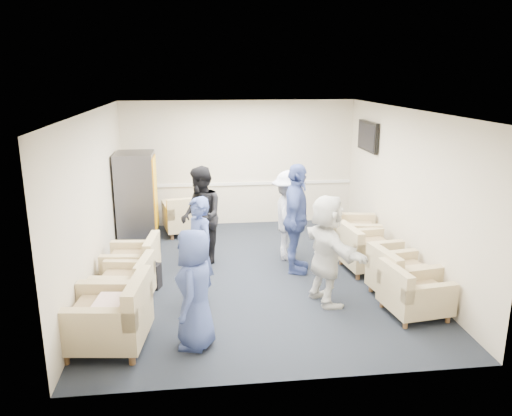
{
  "coord_description": "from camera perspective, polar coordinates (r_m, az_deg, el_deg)",
  "views": [
    {
      "loc": [
        -0.92,
        -7.68,
        3.25
      ],
      "look_at": [
        0.03,
        0.2,
        1.1
      ],
      "focal_mm": 35.0,
      "sensor_mm": 36.0,
      "label": 1
    }
  ],
  "objects": [
    {
      "name": "front_wall",
      "position": [
        5.14,
        3.97,
        -6.58
      ],
      "size": [
        5.0,
        0.02,
        2.7
      ],
      "primitive_type": "cube",
      "color": "beige",
      "rests_on": "floor"
    },
    {
      "name": "armchair_right_midfar",
      "position": [
        8.66,
        12.4,
        -4.86
      ],
      "size": [
        0.94,
        0.94,
        0.67
      ],
      "rotation": [
        0.0,
        0.0,
        1.69
      ],
      "color": "tan",
      "rests_on": "floor"
    },
    {
      "name": "armchair_right_far",
      "position": [
        9.49,
        10.74,
        -2.9
      ],
      "size": [
        1.01,
        1.01,
        0.7
      ],
      "rotation": [
        0.0,
        0.0,
        1.4
      ],
      "color": "tan",
      "rests_on": "floor"
    },
    {
      "name": "armchair_corner",
      "position": [
        10.47,
        -7.95,
        -1.04
      ],
      "size": [
        1.04,
        1.04,
        0.71
      ],
      "rotation": [
        0.0,
        0.0,
        3.34
      ],
      "color": "tan",
      "rests_on": "floor"
    },
    {
      "name": "vending_machine",
      "position": [
        9.96,
        -13.43,
        1.08
      ],
      "size": [
        0.73,
        0.85,
        1.79
      ],
      "color": "#505058",
      "rests_on": "floor"
    },
    {
      "name": "left_wall",
      "position": [
        8.07,
        -17.95,
        0.81
      ],
      "size": [
        0.02,
        6.0,
        2.7
      ],
      "primitive_type": "cube",
      "color": "beige",
      "rests_on": "floor"
    },
    {
      "name": "tv",
      "position": [
        10.13,
        12.66,
        7.99
      ],
      "size": [
        0.1,
        1.0,
        0.58
      ],
      "color": "black",
      "rests_on": "right_wall"
    },
    {
      "name": "pillow",
      "position": [
        6.35,
        -16.37,
        -10.53
      ],
      "size": [
        0.38,
        0.48,
        0.13
      ],
      "primitive_type": "cube",
      "rotation": [
        0.0,
        0.0,
        -1.69
      ],
      "color": "silver",
      "rests_on": "armchair_left_near"
    },
    {
      "name": "person_front_left",
      "position": [
        6.1,
        -6.99,
        -9.17
      ],
      "size": [
        0.61,
        0.81,
        1.49
      ],
      "primitive_type": "imported",
      "rotation": [
        0.0,
        0.0,
        -1.78
      ],
      "color": "#3B4C8D",
      "rests_on": "floor"
    },
    {
      "name": "armchair_right_near",
      "position": [
        7.28,
        17.38,
        -9.37
      ],
      "size": [
        0.88,
        0.88,
        0.63
      ],
      "rotation": [
        0.0,
        0.0,
        1.7
      ],
      "color": "tan",
      "rests_on": "floor"
    },
    {
      "name": "ceiling",
      "position": [
        7.76,
        -0.04,
        11.11
      ],
      "size": [
        6.0,
        6.0,
        0.0
      ],
      "primitive_type": "plane",
      "rotation": [
        3.14,
        0.0,
        0.0
      ],
      "color": "white",
      "rests_on": "back_wall"
    },
    {
      "name": "person_back_left",
      "position": [
        8.67,
        -6.28,
        -0.91
      ],
      "size": [
        0.85,
        0.98,
        1.72
      ],
      "primitive_type": "imported",
      "rotation": [
        0.0,
        0.0,
        -1.31
      ],
      "color": "black",
      "rests_on": "floor"
    },
    {
      "name": "person_front_right",
      "position": [
        7.21,
        8.1,
        -4.76
      ],
      "size": [
        0.84,
        1.57,
        1.62
      ],
      "primitive_type": "imported",
      "rotation": [
        0.0,
        0.0,
        1.83
      ],
      "color": "silver",
      "rests_on": "floor"
    },
    {
      "name": "right_wall",
      "position": [
        8.62,
        16.7,
        1.79
      ],
      "size": [
        0.02,
        6.0,
        2.7
      ],
      "primitive_type": "cube",
      "color": "beige",
      "rests_on": "floor"
    },
    {
      "name": "armchair_left_far",
      "position": [
        8.2,
        -13.66,
        -6.2
      ],
      "size": [
        0.88,
        0.88,
        0.64
      ],
      "rotation": [
        0.0,
        0.0,
        -1.67
      ],
      "color": "tan",
      "rests_on": "floor"
    },
    {
      "name": "person_mid_right",
      "position": [
        8.25,
        4.6,
        -1.27
      ],
      "size": [
        0.73,
        1.16,
        1.84
      ],
      "primitive_type": "imported",
      "rotation": [
        0.0,
        0.0,
        1.29
      ],
      "color": "#3B4C8D",
      "rests_on": "floor"
    },
    {
      "name": "person_mid_left",
      "position": [
        7.18,
        -6.54,
        -4.93
      ],
      "size": [
        0.61,
        0.69,
        1.59
      ],
      "primitive_type": "imported",
      "rotation": [
        0.0,
        0.0,
        -1.09
      ],
      "color": "#3B4C8D",
      "rests_on": "floor"
    },
    {
      "name": "backpack",
      "position": [
        7.98,
        -11.89,
        -7.3
      ],
      "size": [
        0.33,
        0.28,
        0.48
      ],
      "rotation": [
        0.0,
        0.0,
        -0.33
      ],
      "color": "black",
      "rests_on": "floor"
    },
    {
      "name": "person_back_right",
      "position": [
        8.85,
        3.73,
        -0.88
      ],
      "size": [
        0.68,
        1.08,
        1.61
      ],
      "primitive_type": "imported",
      "rotation": [
        0.0,
        0.0,
        1.49
      ],
      "color": "silver",
      "rests_on": "floor"
    },
    {
      "name": "chair_rail",
      "position": [
        10.96,
        -1.89,
        2.78
      ],
      "size": [
        4.98,
        0.04,
        0.06
      ],
      "primitive_type": "cube",
      "color": "silver",
      "rests_on": "back_wall"
    },
    {
      "name": "back_wall",
      "position": [
        10.89,
        -1.92,
        5.12
      ],
      "size": [
        5.0,
        0.02,
        2.7
      ],
      "primitive_type": "cube",
      "color": "beige",
      "rests_on": "floor"
    },
    {
      "name": "armchair_left_mid",
      "position": [
        7.48,
        -14.47,
        -8.53
      ],
      "size": [
        0.87,
        0.87,
        0.61
      ],
      "rotation": [
        0.0,
        0.0,
        -1.72
      ],
      "color": "tan",
      "rests_on": "floor"
    },
    {
      "name": "armchair_left_near",
      "position": [
        6.42,
        -16.12,
        -12.06
      ],
      "size": [
        1.05,
        1.05,
        0.75
      ],
      "rotation": [
        0.0,
        0.0,
        -1.7
      ],
      "color": "tan",
      "rests_on": "floor"
    },
    {
      "name": "floor",
      "position": [
        8.39,
        -0.04,
        -7.61
      ],
      "size": [
        6.0,
        6.0,
        0.0
      ],
      "primitive_type": "plane",
      "color": "black",
      "rests_on": "ground"
    },
    {
      "name": "armchair_right_midnear",
      "position": [
        7.73,
        16.18,
        -7.65
      ],
      "size": [
        0.96,
        0.96,
        0.67
      ],
      "rotation": [
        0.0,
        0.0,
        1.74
      ],
      "color": "tan",
      "rests_on": "floor"
    }
  ]
}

